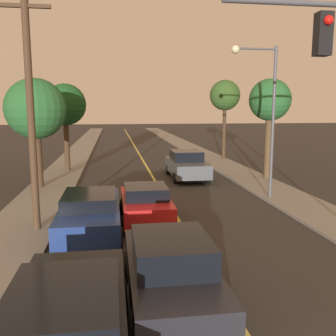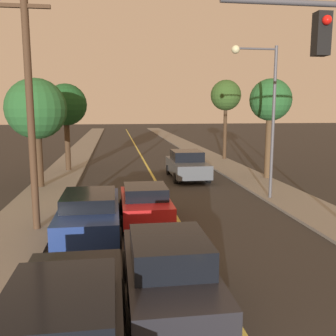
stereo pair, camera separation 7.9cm
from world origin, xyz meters
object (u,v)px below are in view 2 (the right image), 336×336
at_px(car_near_lane_second, 145,203).
at_px(tree_left_far, 36,109).
at_px(streetlamp_right, 263,101).
at_px(car_outer_lane_second, 90,212).
at_px(tree_left_near, 66,105).
at_px(car_far_oncoming, 187,165).
at_px(tree_right_near, 270,102).
at_px(utility_pole_left, 30,108).
at_px(car_near_lane_front, 169,270).
at_px(car_outer_lane_front, 62,327).
at_px(tree_right_far, 226,96).

distance_m(car_near_lane_second, tree_left_far, 9.12).
xyz_separation_m(streetlamp_right, tree_left_far, (-10.56, 4.09, -0.38)).
bearing_deg(car_near_lane_second, tree_left_far, 126.62).
bearing_deg(car_outer_lane_second, tree_left_near, 99.72).
relative_size(car_far_oncoming, tree_right_near, 0.82).
bearing_deg(car_far_oncoming, tree_right_near, 167.16).
bearing_deg(utility_pole_left, tree_right_near, 34.38).
bearing_deg(tree_left_far, tree_left_near, 80.88).
xyz_separation_m(tree_left_near, tree_left_far, (-0.85, -5.29, -0.25)).
bearing_deg(tree_right_near, tree_left_far, -176.83).
bearing_deg(tree_left_far, car_near_lane_front, -68.56).
height_order(car_outer_lane_front, tree_right_near, tree_right_near).
distance_m(utility_pole_left, tree_left_near, 12.60).
height_order(car_near_lane_front, tree_right_far, tree_right_far).
height_order(car_outer_lane_front, streetlamp_right, streetlamp_right).
distance_m(utility_pole_left, tree_right_far, 20.38).
bearing_deg(car_far_oncoming, tree_right_far, -121.24).
bearing_deg(car_outer_lane_second, car_near_lane_front, -68.82).
distance_m(car_far_oncoming, tree_right_far, 9.90).
bearing_deg(car_far_oncoming, utility_pole_left, 52.25).
bearing_deg(car_outer_lane_second, tree_right_near, 40.79).
distance_m(car_near_lane_front, car_outer_lane_front, 2.64).
bearing_deg(car_outer_lane_front, tree_right_far, 67.79).
height_order(car_far_oncoming, tree_left_far, tree_left_far).
xyz_separation_m(car_far_oncoming, tree_right_far, (4.61, 7.60, 4.35)).
xyz_separation_m(streetlamp_right, utility_pole_left, (-9.31, -3.22, -0.32)).
xyz_separation_m(utility_pole_left, tree_right_near, (11.72, 8.02, 0.38)).
bearing_deg(tree_left_near, car_near_lane_front, -76.97).
bearing_deg(tree_right_near, car_outer_lane_front, -122.78).
relative_size(car_far_oncoming, streetlamp_right, 0.70).
bearing_deg(utility_pole_left, car_far_oncoming, 52.25).
xyz_separation_m(tree_left_far, tree_right_near, (12.97, 0.72, 0.44)).
bearing_deg(streetlamp_right, tree_right_far, 80.18).
height_order(streetlamp_right, tree_left_far, streetlamp_right).
xyz_separation_m(car_near_lane_front, streetlamp_right, (5.52, 8.76, 3.71)).
relative_size(car_far_oncoming, utility_pole_left, 0.61).
relative_size(car_outer_lane_second, tree_right_far, 0.77).
bearing_deg(tree_left_far, tree_right_far, 36.06).
relative_size(car_outer_lane_front, streetlamp_right, 0.74).
bearing_deg(car_far_oncoming, car_outer_lane_second, 61.56).
bearing_deg(car_near_lane_front, car_outer_lane_second, 111.18).
relative_size(car_outer_lane_second, utility_pole_left, 0.62).
bearing_deg(tree_right_far, car_near_lane_front, -109.45).
bearing_deg(tree_left_near, tree_right_far, 18.80).
distance_m(streetlamp_right, tree_left_far, 11.33).
relative_size(car_near_lane_front, car_near_lane_second, 1.14).
height_order(utility_pole_left, tree_left_far, utility_pole_left).
bearing_deg(tree_right_far, car_outer_lane_front, -112.21).
relative_size(car_near_lane_second, utility_pole_left, 0.49).
distance_m(car_far_oncoming, tree_left_far, 9.10).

